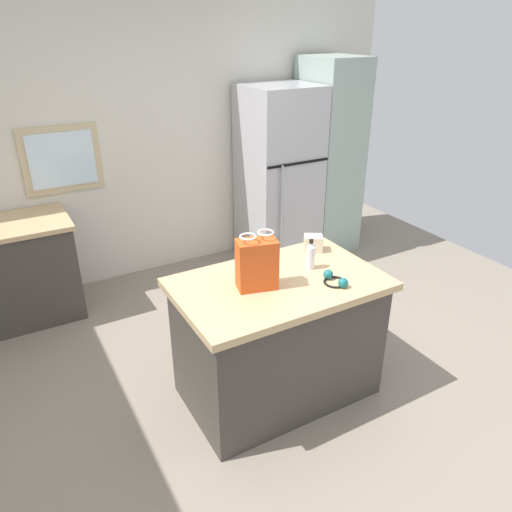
# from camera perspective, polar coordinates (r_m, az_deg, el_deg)

# --- Properties ---
(ground) EXTENTS (6.45, 6.45, 0.00)m
(ground) POSITION_cam_1_polar(r_m,az_deg,el_deg) (3.58, 2.23, -16.12)
(ground) COLOR gray
(back_wall) EXTENTS (5.37, 0.13, 2.74)m
(back_wall) POSITION_cam_1_polar(r_m,az_deg,el_deg) (4.96, -12.69, 13.32)
(back_wall) COLOR silver
(back_wall) RESTS_ON ground
(kitchen_island) EXTENTS (1.33, 0.83, 0.89)m
(kitchen_island) POSITION_cam_1_polar(r_m,az_deg,el_deg) (3.35, 2.57, -9.55)
(kitchen_island) COLOR #423D38
(kitchen_island) RESTS_ON ground
(refrigerator) EXTENTS (0.72, 0.74, 1.83)m
(refrigerator) POSITION_cam_1_polar(r_m,az_deg,el_deg) (5.19, 2.64, 9.30)
(refrigerator) COLOR #B7B7BC
(refrigerator) RESTS_ON ground
(tall_cabinet) EXTENTS (0.53, 0.67, 2.07)m
(tall_cabinet) POSITION_cam_1_polar(r_m,az_deg,el_deg) (5.52, 8.45, 11.35)
(tall_cabinet) COLOR #9EB2A8
(tall_cabinet) RESTS_ON ground
(shopping_bag) EXTENTS (0.27, 0.20, 0.36)m
(shopping_bag) POSITION_cam_1_polar(r_m,az_deg,el_deg) (2.97, 0.10, -0.91)
(shopping_bag) COLOR #DB511E
(shopping_bag) RESTS_ON kitchen_island
(small_box) EXTENTS (0.17, 0.16, 0.11)m
(small_box) POSITION_cam_1_polar(r_m,az_deg,el_deg) (3.52, 6.69, 1.50)
(small_box) COLOR beige
(small_box) RESTS_ON kitchen_island
(bottle) EXTENTS (0.06, 0.06, 0.21)m
(bottle) POSITION_cam_1_polar(r_m,az_deg,el_deg) (3.25, 6.38, 0.06)
(bottle) COLOR white
(bottle) RESTS_ON kitchen_island
(ear_defenders) EXTENTS (0.16, 0.20, 0.06)m
(ear_defenders) POSITION_cam_1_polar(r_m,az_deg,el_deg) (3.12, 9.25, -2.77)
(ear_defenders) COLOR black
(ear_defenders) RESTS_ON kitchen_island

